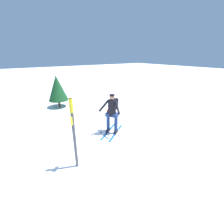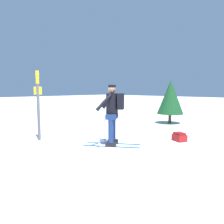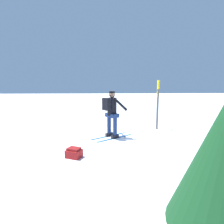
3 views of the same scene
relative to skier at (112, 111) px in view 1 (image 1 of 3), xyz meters
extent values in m
plane|color=white|center=(-0.58, -0.77, -1.01)|extent=(80.00, 80.00, 0.00)
cube|color=#144C9E|center=(0.08, -0.16, -1.00)|extent=(1.39, 0.99, 0.01)
cube|color=black|center=(0.08, -0.16, -0.94)|extent=(0.31, 0.26, 0.12)
cylinder|color=navy|center=(0.08, -0.16, -0.52)|extent=(0.15, 0.15, 0.72)
cube|color=#144C9E|center=(-0.12, 0.14, -1.00)|extent=(1.39, 0.99, 0.01)
cube|color=black|center=(-0.12, 0.14, -0.94)|extent=(0.31, 0.26, 0.12)
cylinder|color=navy|center=(-0.12, 0.14, -0.52)|extent=(0.15, 0.15, 0.72)
cube|color=navy|center=(-0.02, -0.01, -0.16)|extent=(0.53, 0.59, 0.14)
cylinder|color=black|center=(-0.02, -0.01, 0.17)|extent=(0.34, 0.34, 0.65)
sphere|color=#8C664C|center=(-0.02, -0.01, 0.61)|extent=(0.22, 0.22, 0.22)
cylinder|color=black|center=(-0.02, -0.01, 0.70)|extent=(0.21, 0.21, 0.06)
cube|color=black|center=(0.19, 0.13, 0.27)|extent=(0.33, 0.37, 0.45)
cylinder|color=#B2B7BC|center=(-0.04, -0.51, -0.45)|extent=(0.02, 0.02, 1.11)
cylinder|color=black|center=(-0.04, -0.51, -0.95)|extent=(0.07, 0.07, 0.01)
cylinder|color=black|center=(0.01, -0.35, 0.26)|extent=(0.23, 0.50, 0.48)
cylinder|color=#B2B7BC|center=(-0.49, 0.15, -0.45)|extent=(0.02, 0.02, 1.11)
cylinder|color=black|center=(-0.49, 0.15, -0.95)|extent=(0.07, 0.07, 0.01)
cylinder|color=black|center=(-0.33, 0.14, 0.26)|extent=(0.50, 0.13, 0.48)
cube|color=maroon|center=(1.14, 1.82, -0.90)|extent=(0.48, 0.44, 0.21)
cube|color=maroon|center=(1.14, 1.82, -0.76)|extent=(0.40, 0.36, 0.06)
cylinder|color=#4C4C51|center=(-2.13, -1.17, 0.09)|extent=(0.09, 0.09, 2.19)
cylinder|color=yellow|center=(-2.13, -1.17, 0.98)|extent=(0.10, 0.10, 0.39)
cube|color=yellow|center=(-2.13, -1.17, 0.57)|extent=(0.18, 0.20, 0.24)
cylinder|color=#4C331E|center=(-0.90, 4.84, -0.78)|extent=(0.14, 0.14, 0.45)
cone|color=#14421E|center=(-0.90, 4.84, 0.24)|extent=(1.23, 1.23, 1.59)
camera|label=1|loc=(-3.37, -4.87, 2.26)|focal=24.00mm
camera|label=2|loc=(4.31, -4.45, 0.62)|focal=35.00mm
camera|label=3|loc=(0.41, 6.41, 0.92)|focal=28.00mm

